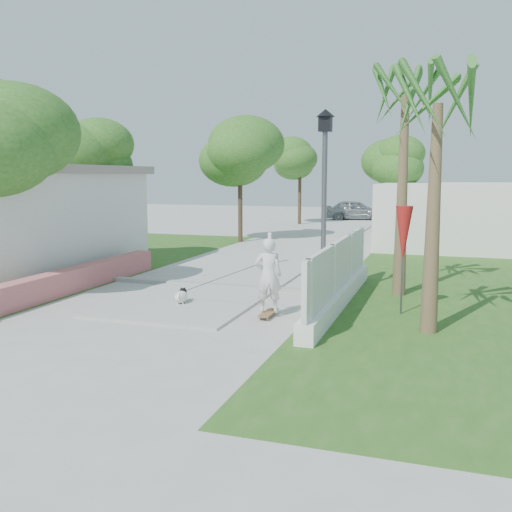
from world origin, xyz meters
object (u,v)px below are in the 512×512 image
at_px(street_lamp, 324,197).
at_px(patio_umbrella, 404,235).
at_px(dog, 181,296).
at_px(parked_car, 356,210).
at_px(skateboarder, 234,278).
at_px(bollard, 270,248).

distance_m(street_lamp, patio_umbrella, 2.27).
bearing_deg(dog, parked_car, 77.45).
bearing_deg(dog, skateboarder, -20.00).
distance_m(patio_umbrella, parked_car, 25.91).
xyz_separation_m(street_lamp, bollard, (-2.70, 4.50, -1.84)).
distance_m(street_lamp, dog, 4.03).
height_order(patio_umbrella, parked_car, patio_umbrella).
distance_m(dog, parked_car, 26.18).
height_order(street_lamp, skateboarder, street_lamp).
height_order(dog, parked_car, parked_car).
relative_size(skateboarder, dog, 4.38).
bearing_deg(skateboarder, parked_car, -106.59).
bearing_deg(dog, street_lamp, 18.31).
relative_size(dog, parked_car, 0.14).
xyz_separation_m(street_lamp, patio_umbrella, (1.90, -1.00, -0.74)).
xyz_separation_m(street_lamp, parked_car, (-2.89, 24.45, -1.75)).
relative_size(street_lamp, parked_car, 1.12).
relative_size(bollard, parked_car, 0.28).
bearing_deg(skateboarder, dog, -26.94).
bearing_deg(dog, patio_umbrella, -3.93).
bearing_deg(parked_car, bollard, 173.08).
xyz_separation_m(patio_umbrella, skateboarder, (-3.45, -0.90, -0.94)).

